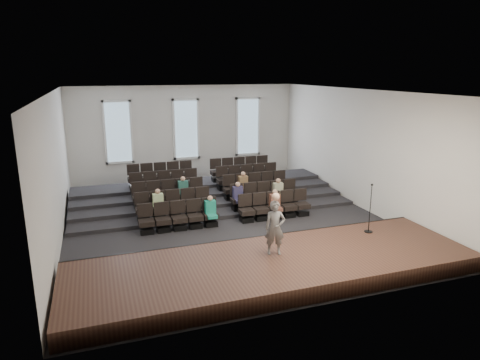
{
  "coord_description": "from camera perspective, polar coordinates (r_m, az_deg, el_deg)",
  "views": [
    {
      "loc": [
        -4.63,
        -15.46,
        5.75
      ],
      "look_at": [
        0.83,
        0.5,
        1.41
      ],
      "focal_mm": 32.0,
      "sensor_mm": 36.0,
      "label": 1
    }
  ],
  "objects": [
    {
      "name": "windows",
      "position": [
        23.09,
        -7.2,
        6.73
      ],
      "size": [
        8.44,
        0.1,
        3.24
      ],
      "color": "white",
      "rests_on": "wall_back"
    },
    {
      "name": "ground",
      "position": [
        17.14,
        -2.09,
        -5.18
      ],
      "size": [
        14.0,
        14.0,
        0.0
      ],
      "primitive_type": "plane",
      "color": "black",
      "rests_on": "ground"
    },
    {
      "name": "wall_right",
      "position": [
        19.06,
        15.48,
        4.09
      ],
      "size": [
        0.04,
        14.0,
        5.0
      ],
      "primitive_type": "cube",
      "color": "silver",
      "rests_on": "ground"
    },
    {
      "name": "speaker",
      "position": [
        12.53,
        4.68,
        -6.38
      ],
      "size": [
        0.67,
        0.54,
        1.61
      ],
      "primitive_type": "imported",
      "rotation": [
        0.0,
        0.0,
        -0.29
      ],
      "color": "#5C5957",
      "rests_on": "stage"
    },
    {
      "name": "risers",
      "position": [
        19.99,
        -4.73,
        -1.75
      ],
      "size": [
        11.8,
        4.8,
        0.6
      ],
      "color": "black",
      "rests_on": "ground"
    },
    {
      "name": "stage_lip",
      "position": [
        14.1,
        1.87,
        -8.52
      ],
      "size": [
        11.8,
        0.06,
        0.52
      ],
      "primitive_type": "cube",
      "color": "black",
      "rests_on": "ground"
    },
    {
      "name": "ceiling",
      "position": [
        16.16,
        -2.25,
        11.8
      ],
      "size": [
        12.0,
        14.0,
        0.02
      ],
      "primitive_type": "cube",
      "color": "white",
      "rests_on": "ground"
    },
    {
      "name": "stage",
      "position": [
        12.61,
        4.77,
        -11.46
      ],
      "size": [
        11.8,
        3.6,
        0.5
      ],
      "primitive_type": "cube",
      "color": "#44291D",
      "rests_on": "ground"
    },
    {
      "name": "audience",
      "position": [
        17.37,
        -1.68,
        -2.03
      ],
      "size": [
        5.45,
        2.64,
        1.1
      ],
      "color": "#1B8A71",
      "rests_on": "seating_rows"
    },
    {
      "name": "seating_rows",
      "position": [
        18.34,
        -3.51,
        -1.64
      ],
      "size": [
        6.8,
        4.7,
        1.67
      ],
      "color": "black",
      "rests_on": "ground"
    },
    {
      "name": "mic_stand",
      "position": [
        14.87,
        16.87,
        -4.85
      ],
      "size": [
        0.28,
        0.28,
        1.67
      ],
      "color": "black",
      "rests_on": "stage"
    },
    {
      "name": "wall_front",
      "position": [
        10.16,
        9.37,
        -4.4
      ],
      "size": [
        12.0,
        0.04,
        5.0
      ],
      "primitive_type": "cube",
      "color": "silver",
      "rests_on": "ground"
    },
    {
      "name": "wall_back",
      "position": [
        23.19,
        -7.21,
        6.26
      ],
      "size": [
        12.0,
        0.04,
        5.0
      ],
      "primitive_type": "cube",
      "color": "silver",
      "rests_on": "ground"
    },
    {
      "name": "wall_left",
      "position": [
        15.86,
        -23.48,
        1.41
      ],
      "size": [
        0.04,
        14.0,
        5.0
      ],
      "primitive_type": "cube",
      "color": "silver",
      "rests_on": "ground"
    }
  ]
}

